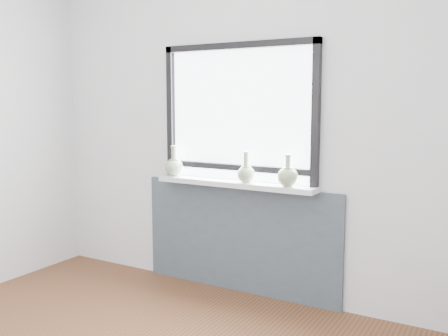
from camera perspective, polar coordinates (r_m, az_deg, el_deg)
The scene contains 7 objects.
back_wall at distance 3.88m, azimuth 1.92°, elevation 4.54°, with size 3.60×0.02×2.60m, color silver.
apron_panel at distance 4.00m, azimuth 1.66°, elevation -8.03°, with size 1.70×0.03×0.86m, color #434F5A.
windowsill at distance 3.84m, azimuth 1.19°, elevation -1.80°, with size 1.32×0.18×0.04m, color white.
window at distance 3.85m, azimuth 1.67°, elevation 6.61°, with size 1.30×0.06×1.05m.
vase_a at distance 4.12m, azimuth -5.71°, elevation 0.22°, with size 0.15×0.15×0.25m.
vase_b at distance 3.76m, azimuth 2.55°, elevation -0.56°, with size 0.14×0.14×0.23m.
vase_c at distance 3.61m, azimuth 7.30°, elevation -0.88°, with size 0.15×0.15×0.23m.
Camera 1 is at (1.82, -1.61, 1.51)m, focal length 40.00 mm.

